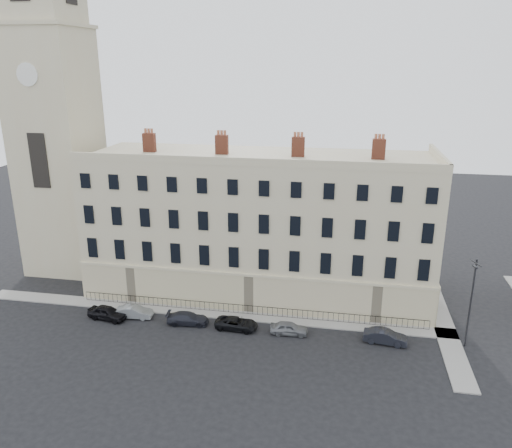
# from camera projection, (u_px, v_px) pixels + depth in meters

# --- Properties ---
(ground) EXTENTS (160.00, 160.00, 0.00)m
(ground) POSITION_uv_depth(u_px,v_px,m) (302.00, 349.00, 44.08)
(ground) COLOR black
(ground) RESTS_ON ground
(terrace) EXTENTS (36.22, 12.22, 17.00)m
(terrace) POSITION_uv_depth(u_px,v_px,m) (260.00, 224.00, 53.99)
(terrace) COLOR beige
(terrace) RESTS_ON ground
(church_tower) EXTENTS (8.00, 8.13, 44.00)m
(church_tower) POSITION_uv_depth(u_px,v_px,m) (54.00, 114.00, 56.53)
(church_tower) COLOR beige
(church_tower) RESTS_ON ground
(pavement_terrace) EXTENTS (48.00, 2.00, 0.12)m
(pavement_terrace) POSITION_uv_depth(u_px,v_px,m) (208.00, 313.00, 50.44)
(pavement_terrace) COLOR gray
(pavement_terrace) RESTS_ON ground
(pavement_east_return) EXTENTS (2.00, 24.00, 0.12)m
(pavement_east_return) POSITION_uv_depth(u_px,v_px,m) (441.00, 318.00, 49.35)
(pavement_east_return) COLOR gray
(pavement_east_return) RESTS_ON ground
(railings) EXTENTS (35.00, 0.04, 0.96)m
(railings) POSITION_uv_depth(u_px,v_px,m) (248.00, 310.00, 49.99)
(railings) COLOR black
(railings) RESTS_ON ground
(car_a) EXTENTS (4.18, 2.23, 1.35)m
(car_a) POSITION_uv_depth(u_px,v_px,m) (107.00, 313.00, 49.12)
(car_a) COLOR black
(car_a) RESTS_ON ground
(car_b) EXTENTS (3.74, 1.50, 1.21)m
(car_b) POSITION_uv_depth(u_px,v_px,m) (134.00, 312.00, 49.45)
(car_b) COLOR gray
(car_b) RESTS_ON ground
(car_c) EXTENTS (4.19, 2.03, 1.17)m
(car_c) POSITION_uv_depth(u_px,v_px,m) (188.00, 318.00, 48.23)
(car_c) COLOR #22232D
(car_c) RESTS_ON ground
(car_d) EXTENTS (4.15, 2.07, 1.13)m
(car_d) POSITION_uv_depth(u_px,v_px,m) (237.00, 323.00, 47.34)
(car_d) COLOR black
(car_d) RESTS_ON ground
(car_e) EXTENTS (3.59, 1.57, 1.20)m
(car_e) POSITION_uv_depth(u_px,v_px,m) (289.00, 328.00, 46.42)
(car_e) COLOR slate
(car_e) RESTS_ON ground
(car_f) EXTENTS (4.01, 1.76, 1.28)m
(car_f) POSITION_uv_depth(u_px,v_px,m) (385.00, 337.00, 44.90)
(car_f) COLOR black
(car_f) RESTS_ON ground
(streetlamp) EXTENTS (0.69, 1.76, 8.38)m
(streetlamp) POSITION_uv_depth(u_px,v_px,m) (471.00, 300.00, 43.09)
(streetlamp) COLOR #2B2B30
(streetlamp) RESTS_ON ground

